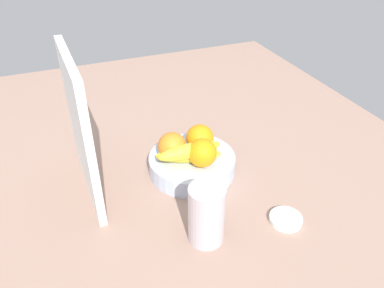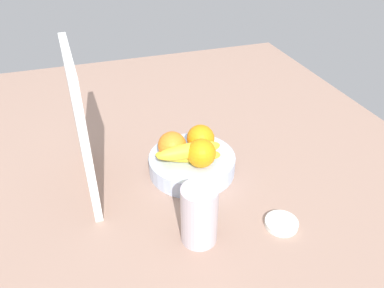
% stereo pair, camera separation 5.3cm
% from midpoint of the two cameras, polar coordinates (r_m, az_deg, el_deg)
% --- Properties ---
extents(ground_plane, '(1.80, 1.40, 0.03)m').
position_cam_midpoint_polar(ground_plane, '(1.04, -1.33, -5.54)').
color(ground_plane, '#9F7D6C').
extents(fruit_bowl, '(0.23, 0.23, 0.05)m').
position_cam_midpoint_polar(fruit_bowl, '(1.03, -1.46, -2.99)').
color(fruit_bowl, silver).
rests_on(fruit_bowl, ground_plane).
extents(orange_front_left, '(0.08, 0.08, 0.08)m').
position_cam_midpoint_polar(orange_front_left, '(1.02, -0.29, 0.85)').
color(orange_front_left, orange).
rests_on(orange_front_left, fruit_bowl).
extents(orange_front_right, '(0.08, 0.08, 0.08)m').
position_cam_midpoint_polar(orange_front_right, '(0.99, -4.50, -0.37)').
color(orange_front_right, orange).
rests_on(orange_front_right, fruit_bowl).
extents(orange_center, '(0.08, 0.08, 0.08)m').
position_cam_midpoint_polar(orange_center, '(0.96, -0.02, -1.37)').
color(orange_center, orange).
rests_on(orange_center, fruit_bowl).
extents(banana_bunch, '(0.09, 0.17, 0.06)m').
position_cam_midpoint_polar(banana_bunch, '(0.98, -1.98, -1.38)').
color(banana_bunch, yellow).
rests_on(banana_bunch, fruit_bowl).
extents(cutting_board, '(0.28, 0.03, 0.36)m').
position_cam_midpoint_polar(cutting_board, '(0.92, -17.94, 2.02)').
color(cutting_board, white).
rests_on(cutting_board, ground_plane).
extents(thermos_tumbler, '(0.08, 0.08, 0.14)m').
position_cam_midpoint_polar(thermos_tumbler, '(0.82, 0.32, -10.55)').
color(thermos_tumbler, '#C1B5BD').
rests_on(thermos_tumbler, ground_plane).
extents(jar_lid, '(0.08, 0.08, 0.01)m').
position_cam_midpoint_polar(jar_lid, '(0.92, 12.27, -10.99)').
color(jar_lid, white).
rests_on(jar_lid, ground_plane).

